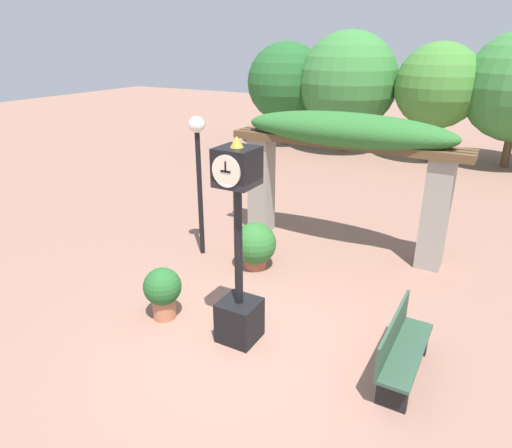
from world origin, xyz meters
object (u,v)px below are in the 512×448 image
potted_plant_near_left (163,290)px  lamp_post (198,157)px  potted_plant_near_right (255,245)px  park_bench (401,348)px  pedestal_clock (239,260)px

potted_plant_near_left → lamp_post: 2.92m
potted_plant_near_right → park_bench: 3.70m
potted_plant_near_left → potted_plant_near_right: 2.29m
potted_plant_near_right → pedestal_clock: bearing=-66.2°
potted_plant_near_left → park_bench: (3.65, 0.45, -0.06)m
pedestal_clock → lamp_post: pedestal_clock is taller
pedestal_clock → park_bench: (2.29, 0.33, -0.88)m
pedestal_clock → park_bench: pedestal_clock is taller
park_bench → lamp_post: lamp_post is taller
park_bench → potted_plant_near_right: bearing=60.9°
potted_plant_near_left → lamp_post: size_ratio=0.30×
pedestal_clock → potted_plant_near_left: (-1.36, -0.12, -0.82)m
pedestal_clock → potted_plant_near_left: bearing=-175.0°
potted_plant_near_right → park_bench: bearing=-29.1°
potted_plant_near_left → lamp_post: lamp_post is taller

